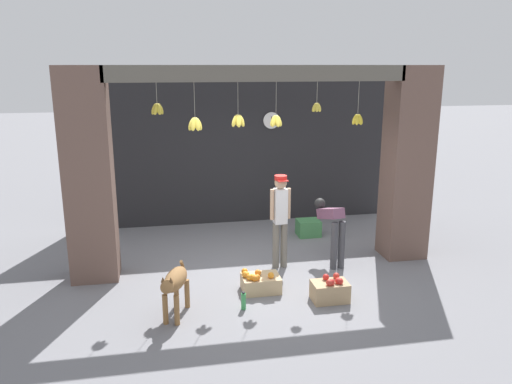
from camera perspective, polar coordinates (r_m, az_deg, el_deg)
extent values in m
plane|color=slate|center=(8.15, 0.54, -9.13)|extent=(60.00, 60.00, 0.00)
cube|color=#232326|center=(10.34, -2.45, 5.29)|extent=(6.45, 0.12, 3.24)
cube|color=brown|center=(7.88, -18.56, 1.69)|extent=(0.70, 0.60, 3.24)
cube|color=brown|center=(8.79, 16.88, 3.06)|extent=(0.70, 0.60, 3.24)
cube|color=#5B564C|center=(7.60, 0.41, 13.41)|extent=(4.55, 0.24, 0.24)
cylinder|color=#B2AD99|center=(7.51, -11.31, 11.05)|extent=(0.01, 0.01, 0.30)
ellipsoid|color=gold|center=(7.52, -10.87, 9.31)|extent=(0.12, 0.06, 0.18)
ellipsoid|color=gold|center=(7.56, -11.04, 9.32)|extent=(0.09, 0.11, 0.19)
ellipsoid|color=gold|center=(7.56, -11.39, 9.31)|extent=(0.09, 0.11, 0.19)
ellipsoid|color=gold|center=(7.52, -11.57, 9.27)|extent=(0.12, 0.06, 0.18)
ellipsoid|color=gold|center=(7.48, -11.39, 9.26)|extent=(0.09, 0.11, 0.19)
ellipsoid|color=gold|center=(7.48, -11.04, 9.27)|extent=(0.09, 0.11, 0.19)
cylinder|color=#B2AD99|center=(7.54, -7.06, 10.40)|extent=(0.01, 0.01, 0.52)
ellipsoid|color=yellow|center=(7.57, -6.57, 7.72)|extent=(0.14, 0.08, 0.22)
ellipsoid|color=yellow|center=(7.62, -6.80, 7.76)|extent=(0.11, 0.13, 0.23)
ellipsoid|color=yellow|center=(7.61, -7.20, 7.74)|extent=(0.11, 0.13, 0.23)
ellipsoid|color=yellow|center=(7.56, -7.38, 7.69)|extent=(0.14, 0.08, 0.22)
ellipsoid|color=yellow|center=(7.52, -7.15, 7.66)|extent=(0.11, 0.13, 0.23)
ellipsoid|color=yellow|center=(7.52, -6.75, 7.68)|extent=(0.11, 0.13, 0.23)
cylinder|color=#B2AD99|center=(7.58, -2.08, 10.65)|extent=(0.01, 0.01, 0.49)
ellipsoid|color=yellow|center=(7.62, -1.68, 8.14)|extent=(0.13, 0.07, 0.21)
ellipsoid|color=yellow|center=(7.66, -2.12, 8.17)|extent=(0.07, 0.13, 0.21)
ellipsoid|color=yellow|center=(7.61, -2.44, 8.12)|extent=(0.13, 0.07, 0.21)
ellipsoid|color=yellow|center=(7.56, -2.00, 8.09)|extent=(0.07, 0.13, 0.21)
cylinder|color=#B2AD99|center=(7.71, 2.32, 10.63)|extent=(0.01, 0.01, 0.51)
ellipsoid|color=yellow|center=(7.75, 2.64, 8.12)|extent=(0.13, 0.07, 0.20)
ellipsoid|color=yellow|center=(7.78, 2.32, 8.15)|extent=(0.09, 0.13, 0.20)
ellipsoid|color=yellow|center=(7.76, 1.96, 8.13)|extent=(0.12, 0.10, 0.20)
ellipsoid|color=yellow|center=(7.70, 2.05, 8.08)|extent=(0.12, 0.10, 0.20)
ellipsoid|color=yellow|center=(7.70, 2.48, 8.07)|extent=(0.09, 0.13, 0.20)
cylinder|color=#B2AD99|center=(7.79, 7.00, 11.25)|extent=(0.01, 0.01, 0.32)
ellipsoid|color=yellow|center=(7.82, 7.22, 9.58)|extent=(0.10, 0.05, 0.15)
ellipsoid|color=yellow|center=(7.84, 7.05, 9.60)|extent=(0.08, 0.09, 0.16)
ellipsoid|color=yellow|center=(7.84, 6.81, 9.60)|extent=(0.06, 0.10, 0.15)
ellipsoid|color=yellow|center=(7.81, 6.68, 9.59)|extent=(0.10, 0.07, 0.16)
ellipsoid|color=yellow|center=(7.78, 6.75, 9.57)|extent=(0.10, 0.07, 0.16)
ellipsoid|color=yellow|center=(7.77, 6.97, 9.56)|extent=(0.06, 0.10, 0.15)
ellipsoid|color=yellow|center=(7.79, 7.18, 9.56)|extent=(0.08, 0.09, 0.16)
cylinder|color=#B2AD99|center=(8.07, 11.65, 10.51)|extent=(0.01, 0.01, 0.51)
ellipsoid|color=yellow|center=(8.12, 11.83, 8.13)|extent=(0.12, 0.07, 0.18)
ellipsoid|color=yellow|center=(8.15, 11.57, 8.16)|extent=(0.10, 0.11, 0.19)
ellipsoid|color=yellow|center=(8.13, 11.27, 8.16)|extent=(0.10, 0.11, 0.19)
ellipsoid|color=yellow|center=(8.09, 11.22, 8.13)|extent=(0.12, 0.07, 0.18)
ellipsoid|color=yellow|center=(8.06, 11.48, 8.10)|extent=(0.10, 0.11, 0.19)
ellipsoid|color=yellow|center=(8.07, 11.78, 8.10)|extent=(0.10, 0.11, 0.19)
ellipsoid|color=olive|center=(6.72, -9.17, -9.80)|extent=(0.44, 0.68, 0.25)
cylinder|color=olive|center=(6.63, -9.04, -13.19)|extent=(0.07, 0.07, 0.41)
cylinder|color=olive|center=(6.67, -10.32, -13.06)|extent=(0.07, 0.07, 0.41)
cylinder|color=olive|center=(7.04, -7.88, -11.43)|extent=(0.07, 0.07, 0.41)
cylinder|color=olive|center=(7.08, -9.09, -11.32)|extent=(0.07, 0.07, 0.41)
ellipsoid|color=olive|center=(6.39, -10.12, -10.58)|extent=(0.23, 0.27, 0.17)
cone|color=brown|center=(6.34, -9.71, -9.88)|extent=(0.06, 0.06, 0.07)
cone|color=brown|center=(6.37, -10.60, -9.80)|extent=(0.06, 0.06, 0.07)
cylinder|color=olive|center=(7.01, -8.34, -8.48)|extent=(0.11, 0.20, 0.26)
cylinder|color=#6B665B|center=(8.24, 3.21, -6.04)|extent=(0.11, 0.11, 0.76)
cylinder|color=#6B665B|center=(8.20, 2.28, -6.14)|extent=(0.11, 0.11, 0.76)
cube|color=white|center=(8.01, 2.80, -1.61)|extent=(0.21, 0.19, 0.57)
cylinder|color=tan|center=(8.04, 3.75, -1.31)|extent=(0.06, 0.06, 0.50)
cylinder|color=tan|center=(7.96, 1.85, -1.45)|extent=(0.06, 0.06, 0.50)
sphere|color=tan|center=(7.91, 2.84, 1.06)|extent=(0.20, 0.20, 0.20)
cylinder|color=red|center=(7.89, 2.84, 1.65)|extent=(0.20, 0.20, 0.07)
cube|color=red|center=(7.81, 3.06, 1.29)|extent=(0.18, 0.12, 0.01)
cylinder|color=#424247|center=(8.23, 8.91, -6.10)|extent=(0.11, 0.11, 0.79)
cylinder|color=#424247|center=(8.30, 9.75, -5.96)|extent=(0.11, 0.11, 0.79)
cube|color=#754760|center=(8.34, 8.51, -2.43)|extent=(0.33, 0.62, 0.31)
sphere|color=black|center=(8.63, 7.31, -1.32)|extent=(0.19, 0.19, 0.19)
cube|color=tan|center=(7.48, 0.55, -10.40)|extent=(0.55, 0.42, 0.23)
sphere|color=orange|center=(7.26, -0.09, -9.83)|extent=(0.09, 0.09, 0.09)
sphere|color=orange|center=(7.29, -0.42, -9.72)|extent=(0.09, 0.09, 0.09)
sphere|color=orange|center=(7.40, -1.24, -9.37)|extent=(0.09, 0.09, 0.09)
sphere|color=orange|center=(7.36, 1.74, -9.50)|extent=(0.09, 0.09, 0.09)
sphere|color=orange|center=(7.45, 0.22, -9.20)|extent=(0.09, 0.09, 0.09)
sphere|color=orange|center=(7.30, -0.75, -9.70)|extent=(0.09, 0.09, 0.09)
sphere|color=orange|center=(7.37, -1.10, -9.44)|extent=(0.09, 0.09, 0.09)
sphere|color=orange|center=(7.29, 0.14, -9.74)|extent=(0.09, 0.09, 0.09)
sphere|color=orange|center=(7.49, -1.32, -9.05)|extent=(0.09, 0.09, 0.09)
cube|color=tan|center=(7.26, 8.43, -11.18)|extent=(0.51, 0.34, 0.28)
sphere|color=red|center=(7.17, 9.37, -9.98)|extent=(0.09, 0.09, 0.09)
sphere|color=red|center=(7.16, 9.57, -10.03)|extent=(0.09, 0.09, 0.09)
sphere|color=red|center=(7.11, 8.62, -10.16)|extent=(0.09, 0.09, 0.09)
sphere|color=red|center=(7.09, 8.37, -10.23)|extent=(0.09, 0.09, 0.09)
sphere|color=red|center=(7.26, 7.99, -9.61)|extent=(0.09, 0.09, 0.09)
sphere|color=red|center=(7.32, 9.16, -9.45)|extent=(0.09, 0.09, 0.09)
cube|color=#42844C|center=(9.82, 6.00, -4.09)|extent=(0.43, 0.38, 0.31)
cylinder|color=#38934C|center=(6.96, -1.44, -12.39)|extent=(0.07, 0.07, 0.23)
cylinder|color=black|center=(6.91, -1.44, -11.44)|extent=(0.04, 0.04, 0.03)
cylinder|color=black|center=(10.34, 1.76, 8.19)|extent=(0.36, 0.01, 0.36)
cylinder|color=white|center=(10.33, 1.77, 8.18)|extent=(0.34, 0.02, 0.34)
cube|color=black|center=(10.32, 1.79, 8.38)|extent=(0.01, 0.01, 0.09)
cube|color=black|center=(10.33, 2.07, 8.17)|extent=(0.13, 0.01, 0.01)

